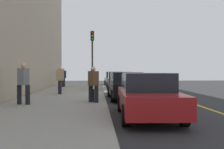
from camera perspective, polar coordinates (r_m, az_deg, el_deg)
ground_plane at (r=16.89m, az=1.81°, el=-4.63°), size 56.00×56.00×0.00m
sidewalk at (r=16.93m, az=-9.42°, el=-4.37°), size 28.00×4.60×0.15m
lane_stripe_centre at (r=17.45m, az=12.37°, el=-4.46°), size 28.00×0.14×0.01m
snow_bank_curb at (r=21.97m, az=-1.14°, el=-3.10°), size 8.82×0.56×0.22m
parked_car_silver at (r=27.59m, az=0.44°, el=-0.97°), size 4.55×1.92×1.51m
parked_car_maroon at (r=21.19m, az=1.44°, el=-1.48°), size 4.62×1.93×1.51m
parked_car_black at (r=15.42m, az=2.92°, el=-2.32°), size 4.34×1.97×1.51m
parked_car_red at (r=9.48m, az=7.28°, el=-4.24°), size 4.85×2.03×1.51m
pedestrian_brown_coat at (r=12.58m, az=-3.86°, el=-1.81°), size 0.52×0.50×1.64m
pedestrian_black_coat at (r=27.22m, az=-4.08°, el=-0.21°), size 0.50×0.61×1.84m
pedestrian_navy_coat at (r=25.18m, az=-10.02°, el=-0.49°), size 0.55×0.49×1.68m
pedestrian_grey_coat at (r=12.37m, az=-17.85°, el=-1.53°), size 0.54×0.57×1.78m
pedestrian_tan_coat at (r=17.51m, az=-10.74°, el=-0.88°), size 0.58×0.49×1.76m
traffic_light_pole at (r=20.50m, az=-4.10°, el=5.01°), size 0.35×0.26×4.38m
rolling_suitcase at (r=12.98m, az=-4.17°, el=-4.28°), size 0.34×0.22×0.94m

